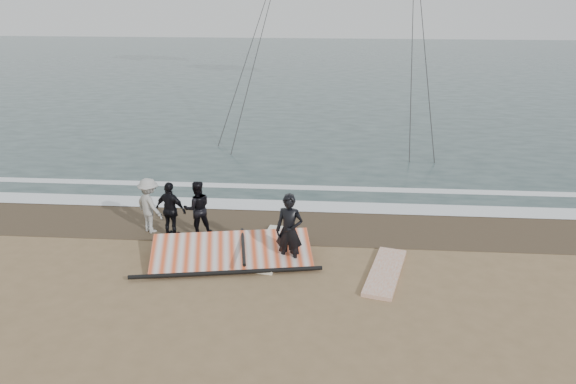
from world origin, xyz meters
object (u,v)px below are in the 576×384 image
Objects in this scene: man_main at (289,231)px; board_white at (385,272)px; board_cream at (271,248)px; sail_rig at (230,252)px.

man_main is 0.77× the size of board_white.
board_white is 0.93× the size of board_cream.
sail_rig is (-1.55, 0.23, -0.76)m from man_main.
board_cream is at bearing 174.03° from board_white.
board_cream is (-0.56, 0.83, -0.90)m from man_main.
board_cream is (-2.95, 1.09, 0.01)m from board_white.
board_cream reaches higher than board_white.
sail_rig is (-0.99, -0.60, 0.14)m from board_cream.
man_main is 0.71× the size of board_cream.
man_main is 1.74m from sail_rig.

